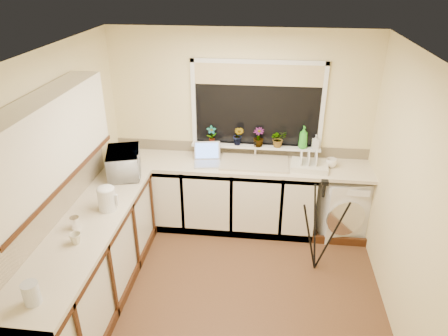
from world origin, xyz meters
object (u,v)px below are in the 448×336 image
soap_bottle_clear (316,142)px  cup_left (76,238)px  microwave (124,163)px  plant_a (212,135)px  kettle (107,199)px  plant_b (238,136)px  plant_c (258,137)px  glass_jug (31,293)px  laptop (207,158)px  soap_bottle_green (303,137)px  steel_jar (75,223)px  washing_machine (343,204)px  cup_back (331,163)px  tripod (319,227)px  plant_d (278,139)px  dish_rack (309,166)px

soap_bottle_clear → cup_left: 2.95m
microwave → plant_a: bearing=-71.6°
kettle → plant_b: bearing=50.2°
plant_c → glass_jug: bearing=-119.4°
laptop → microwave: size_ratio=0.69×
microwave → soap_bottle_green: 2.15m
laptop → cup_left: (-0.89, -1.74, -0.01)m
glass_jug → cup_left: (0.00, 0.71, -0.04)m
plant_a → plant_c: size_ratio=0.99×
steel_jar → plant_c: 2.37m
plant_a → plant_b: (0.33, 0.00, 0.01)m
kettle → plant_c: plant_c is taller
washing_machine → glass_jug: size_ratio=4.50×
plant_b → cup_back: (1.13, -0.19, -0.22)m
laptop → tripod: laptop is taller
plant_b → plant_d: (0.49, 0.00, -0.02)m
plant_a → soap_bottle_clear: (1.28, -0.00, -0.03)m
dish_rack → soap_bottle_clear: soap_bottle_clear is taller
microwave → cup_left: bearing=163.2°
cup_back → cup_left: size_ratio=1.28×
plant_a → cup_back: 1.49m
microwave → plant_c: size_ratio=2.23×
kettle → washing_machine: bearing=25.8°
kettle → cup_back: bearing=27.9°
dish_rack → soap_bottle_clear: (0.07, 0.26, 0.21)m
laptop → plant_a: (0.02, 0.23, 0.21)m
kettle → cup_back: 2.61m
glass_jug → plant_a: 2.83m
laptop → cup_back: 1.49m
laptop → plant_c: size_ratio=1.54×
laptop → kettle: (-0.81, -1.18, 0.05)m
plant_b → microwave: bearing=-152.4°
dish_rack → microwave: (-2.13, -0.40, 0.11)m
laptop → plant_b: plant_b is taller
soap_bottle_green → washing_machine: bearing=-19.7°
plant_a → soap_bottle_green: size_ratio=0.83×
plant_d → cup_left: (-1.74, -1.97, -0.21)m
plant_c → plant_d: plant_c is taller
cup_back → microwave: bearing=-169.0°
kettle → plant_c: size_ratio=0.98×
washing_machine → soap_bottle_clear: bearing=140.1°
steel_jar → plant_d: plant_d is taller
plant_a → plant_d: bearing=0.2°
plant_c → dish_rack: bearing=-21.5°
dish_rack → steel_jar: (-2.22, -1.50, 0.03)m
tripod → cup_left: bearing=-138.1°
plant_c → soap_bottle_clear: (0.70, 0.01, -0.03)m
microwave → soap_bottle_clear: soap_bottle_clear is taller
glass_jug → plant_d: (1.74, 2.68, 0.17)m
laptop → glass_jug: laptop is taller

